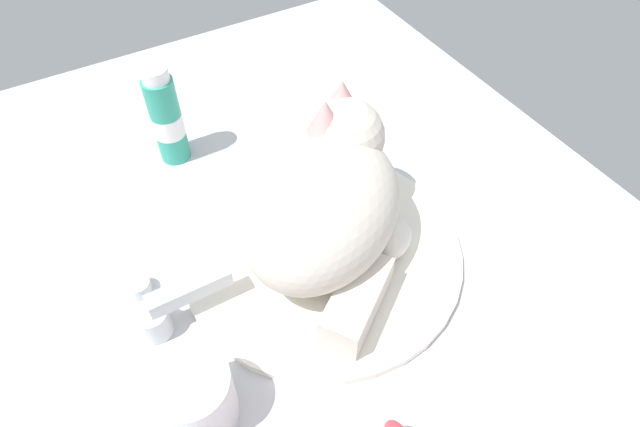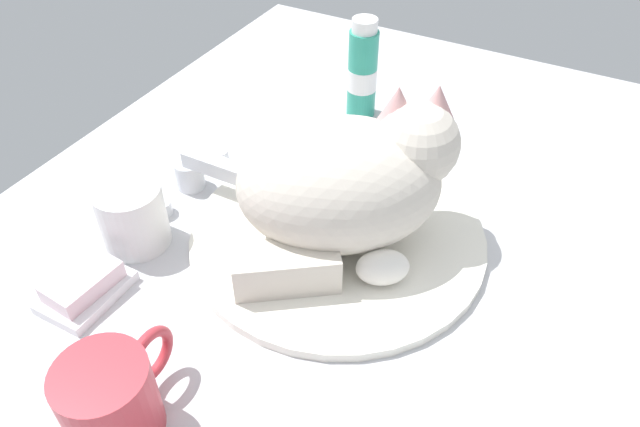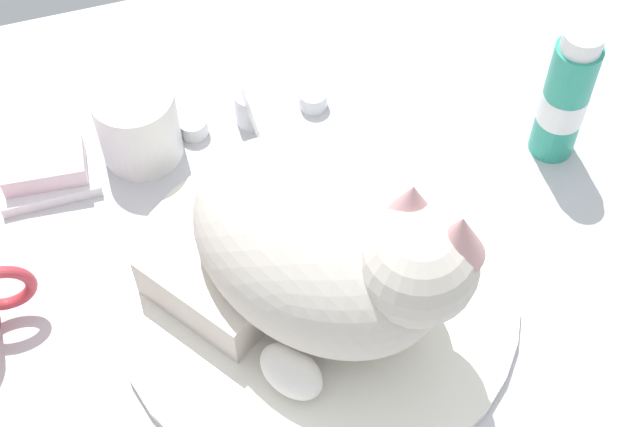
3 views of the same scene
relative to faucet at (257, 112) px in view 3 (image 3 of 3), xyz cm
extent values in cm
cube|color=silver|center=(0.00, -19.45, -4.05)|extent=(110.00, 82.50, 3.00)
cylinder|color=white|center=(0.00, -19.45, -2.00)|extent=(33.81, 33.81, 1.12)
cylinder|color=silver|center=(0.00, 1.50, -0.69)|extent=(3.60, 3.60, 3.73)
cube|color=silver|center=(0.00, -3.11, 2.17)|extent=(2.00, 9.22, 2.00)
cylinder|color=silver|center=(-5.96, 1.50, -1.65)|extent=(2.80, 2.80, 1.80)
cylinder|color=silver|center=(5.96, 1.50, -1.65)|extent=(2.80, 2.80, 1.80)
ellipsoid|color=beige|center=(0.00, -19.45, 5.65)|extent=(25.58, 27.33, 14.17)
sphere|color=beige|center=(5.48, -25.75, 9.54)|extent=(12.67, 12.67, 9.17)
ellipsoid|color=white|center=(4.49, -24.20, 7.42)|extent=(7.46, 7.74, 5.05)
cone|color=#DB9E9E|center=(5.72, -23.15, 13.44)|extent=(5.70, 5.70, 4.13)
cone|color=#DB9E9E|center=(7.95, -26.62, 13.44)|extent=(5.70, 5.70, 4.13)
cube|color=beige|center=(-9.43, -18.29, 0.79)|extent=(9.96, 11.50, 4.45)
ellipsoid|color=white|center=(-4.43, -26.86, 0.57)|extent=(6.05, 6.66, 4.01)
torus|color=#C63842|center=(-24.70, -13.46, 1.54)|extent=(5.59, 1.00, 5.59)
cylinder|color=white|center=(-11.00, 0.69, 1.27)|extent=(7.51, 7.51, 7.65)
cube|color=white|center=(-20.04, -0.15, -1.95)|extent=(9.00, 6.40, 1.20)
cube|color=silver|center=(-20.04, -0.15, -0.31)|extent=(7.77, 5.25, 2.08)
cylinder|color=teal|center=(25.88, -10.16, 3.90)|extent=(4.17, 4.17, 12.91)
cylinder|color=white|center=(25.88, -10.16, 3.26)|extent=(4.25, 4.25, 3.23)
cylinder|color=white|center=(25.88, -10.16, 11.26)|extent=(3.54, 3.54, 1.80)
camera|label=1|loc=(-34.31, 0.65, 50.80)|focal=30.34mm
camera|label=2|loc=(-45.47, -41.47, 46.04)|focal=33.94mm
camera|label=3|loc=(-11.90, -58.54, 67.12)|focal=53.40mm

